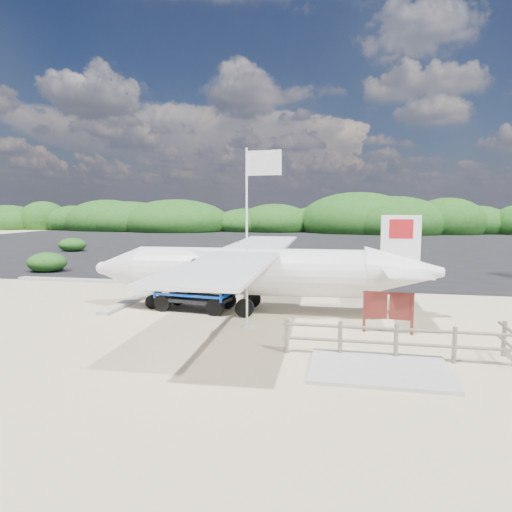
{
  "coord_description": "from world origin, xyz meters",
  "views": [
    {
      "loc": [
        4.58,
        -17.6,
        4.2
      ],
      "look_at": [
        0.26,
        4.39,
        1.71
      ],
      "focal_mm": 32.0,
      "sensor_mm": 36.0,
      "label": 1
    }
  ],
  "objects_px": {
    "baggage_cart": "(196,310)",
    "aircraft_small": "(254,239)",
    "signboard": "(387,333)",
    "crew_a": "(185,272)",
    "flagpole": "(247,327)",
    "aircraft_large": "(410,251)",
    "crew_b": "(311,273)"
  },
  "relations": [
    {
      "from": "baggage_cart",
      "to": "aircraft_small",
      "type": "xyz_separation_m",
      "value": [
        -5.28,
        37.92,
        0.0
      ]
    },
    {
      "from": "signboard",
      "to": "crew_a",
      "type": "xyz_separation_m",
      "value": [
        -9.04,
        5.57,
        0.96
      ]
    },
    {
      "from": "signboard",
      "to": "crew_a",
      "type": "bearing_deg",
      "value": 153.21
    },
    {
      "from": "flagpole",
      "to": "aircraft_large",
      "type": "xyz_separation_m",
      "value": [
        9.2,
        28.96,
        0.0
      ]
    },
    {
      "from": "baggage_cart",
      "to": "crew_a",
      "type": "height_order",
      "value": "crew_a"
    },
    {
      "from": "baggage_cart",
      "to": "flagpole",
      "type": "relative_size",
      "value": 0.52
    },
    {
      "from": "baggage_cart",
      "to": "crew_a",
      "type": "distance_m",
      "value": 4.08
    },
    {
      "from": "crew_a",
      "to": "aircraft_large",
      "type": "distance_m",
      "value": 26.9
    },
    {
      "from": "signboard",
      "to": "flagpole",
      "type": "bearing_deg",
      "value": -173.23
    },
    {
      "from": "baggage_cart",
      "to": "crew_a",
      "type": "bearing_deg",
      "value": 123.52
    },
    {
      "from": "crew_b",
      "to": "aircraft_large",
      "type": "relative_size",
      "value": 0.12
    },
    {
      "from": "crew_a",
      "to": "crew_b",
      "type": "bearing_deg",
      "value": 170.26
    },
    {
      "from": "flagpole",
      "to": "aircraft_small",
      "type": "height_order",
      "value": "flagpole"
    },
    {
      "from": "baggage_cart",
      "to": "aircraft_large",
      "type": "xyz_separation_m",
      "value": [
        11.8,
        26.8,
        0.0
      ]
    },
    {
      "from": "aircraft_large",
      "to": "crew_a",
      "type": "bearing_deg",
      "value": 57.88
    },
    {
      "from": "signboard",
      "to": "crew_b",
      "type": "distance_m",
      "value": 7.26
    },
    {
      "from": "crew_a",
      "to": "signboard",
      "type": "bearing_deg",
      "value": 129.48
    },
    {
      "from": "crew_a",
      "to": "aircraft_small",
      "type": "relative_size",
      "value": 0.25
    },
    {
      "from": "flagpole",
      "to": "signboard",
      "type": "xyz_separation_m",
      "value": [
        4.72,
        0.16,
        0.0
      ]
    },
    {
      "from": "flagpole",
      "to": "aircraft_large",
      "type": "bearing_deg",
      "value": 72.37
    },
    {
      "from": "baggage_cart",
      "to": "aircraft_large",
      "type": "relative_size",
      "value": 0.2
    },
    {
      "from": "baggage_cart",
      "to": "crew_b",
      "type": "bearing_deg",
      "value": 54.05
    },
    {
      "from": "baggage_cart",
      "to": "flagpole",
      "type": "bearing_deg",
      "value": -32.23
    },
    {
      "from": "signboard",
      "to": "baggage_cart",
      "type": "bearing_deg",
      "value": 169.51
    },
    {
      "from": "aircraft_small",
      "to": "baggage_cart",
      "type": "bearing_deg",
      "value": 69.16
    },
    {
      "from": "baggage_cart",
      "to": "aircraft_small",
      "type": "height_order",
      "value": "aircraft_small"
    },
    {
      "from": "flagpole",
      "to": "signboard",
      "type": "bearing_deg",
      "value": 1.94
    },
    {
      "from": "signboard",
      "to": "aircraft_large",
      "type": "height_order",
      "value": "aircraft_large"
    },
    {
      "from": "crew_b",
      "to": "aircraft_small",
      "type": "height_order",
      "value": "crew_b"
    },
    {
      "from": "flagpole",
      "to": "signboard",
      "type": "relative_size",
      "value": 3.55
    },
    {
      "from": "baggage_cart",
      "to": "crew_a",
      "type": "relative_size",
      "value": 1.66
    },
    {
      "from": "flagpole",
      "to": "crew_a",
      "type": "relative_size",
      "value": 3.17
    }
  ]
}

